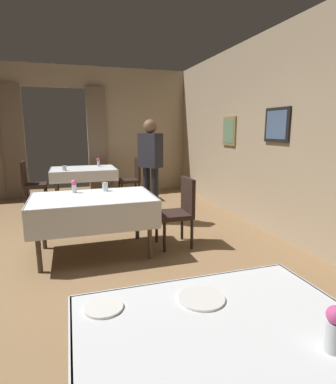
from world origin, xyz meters
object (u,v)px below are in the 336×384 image
(plate_near_b, at_px, (104,307))
(flower_vase_mid, at_px, (74,186))
(dining_table_near, at_px, (231,357))
(dining_table_mid, at_px, (93,204))
(chair_far_left, at_px, (31,181))
(glass_far_b, at_px, (64,168))
(person_waiter_by_doorway, at_px, (150,163))
(flower_vase_near, at_px, (335,327))
(flower_vase_far, at_px, (98,162))
(dining_table_far, at_px, (83,172))
(chair_far_right, at_px, (133,177))
(chair_mid_right, at_px, (180,208))
(glass_mid_b, at_px, (105,187))
(plate_near_c, at_px, (201,298))

(plate_near_b, relative_size, flower_vase_mid, 1.07)
(dining_table_near, distance_m, flower_vase_mid, 3.23)
(dining_table_near, xyz_separation_m, dining_table_mid, (-0.34, 2.89, -0.01))
(chair_far_left, xyz_separation_m, glass_far_b, (0.68, -0.33, 0.29))
(person_waiter_by_doorway, bearing_deg, flower_vase_near, -94.97)
(flower_vase_mid, xyz_separation_m, flower_vase_far, (0.57, 2.87, 0.01))
(dining_table_far, bearing_deg, chair_far_right, 0.04)
(chair_mid_right, bearing_deg, chair_far_left, 126.00)
(dining_table_near, xyz_separation_m, glass_mid_b, (-0.15, 3.18, 0.15))
(dining_table_near, bearing_deg, dining_table_mid, 96.65)
(glass_mid_b, bearing_deg, dining_table_near, -87.34)
(dining_table_far, bearing_deg, person_waiter_by_doorway, -61.62)
(plate_near_c, bearing_deg, glass_far_b, 97.54)
(flower_vase_mid, distance_m, flower_vase_far, 2.92)
(dining_table_mid, relative_size, flower_vase_near, 8.06)
(flower_vase_near, bearing_deg, dining_table_near, 149.78)
(flower_vase_mid, relative_size, flower_vase_far, 0.93)
(chair_far_right, height_order, person_waiter_by_doorway, person_waiter_by_doorway)
(plate_near_c, bearing_deg, person_waiter_by_doorway, 79.42)
(flower_vase_near, bearing_deg, chair_mid_right, 81.10)
(chair_mid_right, distance_m, plate_near_c, 2.68)
(dining_table_near, relative_size, glass_far_b, 12.11)
(flower_vase_near, bearing_deg, dining_table_mid, 102.08)
(flower_vase_near, xyz_separation_m, glass_mid_b, (-0.47, 3.37, -0.04))
(person_waiter_by_doorway, bearing_deg, flower_vase_mid, -147.57)
(chair_far_right, xyz_separation_m, glass_far_b, (-1.43, -0.31, 0.29))
(person_waiter_by_doorway, bearing_deg, dining_table_near, -99.77)
(dining_table_near, distance_m, plate_near_b, 0.60)
(plate_near_c, height_order, glass_mid_b, glass_mid_b)
(dining_table_far, distance_m, chair_mid_right, 3.17)
(chair_mid_right, relative_size, person_waiter_by_doorway, 0.54)
(plate_near_b, bearing_deg, glass_far_b, 92.46)
(chair_mid_right, relative_size, flower_vase_near, 5.01)
(dining_table_near, distance_m, glass_far_b, 5.54)
(flower_vase_near, relative_size, flower_vase_mid, 1.08)
(glass_mid_b, bearing_deg, plate_near_c, -87.11)
(dining_table_near, relative_size, plate_near_b, 6.84)
(chair_mid_right, distance_m, chair_far_left, 3.69)
(chair_mid_right, bearing_deg, glass_far_b, 119.28)
(plate_near_c, xyz_separation_m, glass_mid_b, (-0.15, 2.88, 0.05))
(dining_table_near, height_order, flower_vase_near, flower_vase_near)
(chair_mid_right, height_order, plate_near_b, chair_mid_right)
(dining_table_near, height_order, plate_near_c, plate_near_c)
(dining_table_near, xyz_separation_m, person_waiter_by_doorway, (0.68, 3.96, 0.37))
(person_waiter_by_doorway, bearing_deg, chair_far_right, 88.31)
(chair_mid_right, bearing_deg, glass_mid_b, 160.59)
(dining_table_near, bearing_deg, person_waiter_by_doorway, 80.23)
(flower_vase_mid, relative_size, glass_mid_b, 1.48)
(flower_vase_mid, height_order, glass_mid_b, flower_vase_mid)
(glass_far_b, bearing_deg, flower_vase_near, -79.91)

